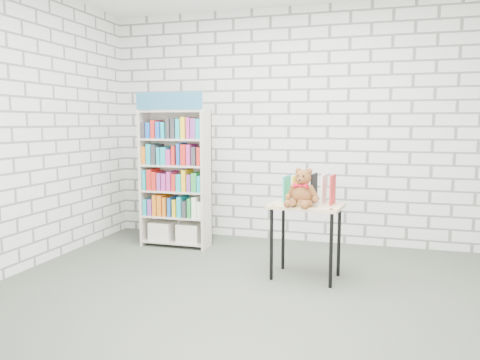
# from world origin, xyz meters

# --- Properties ---
(ground) EXTENTS (4.50, 4.50, 0.00)m
(ground) POSITION_xyz_m (0.00, 0.00, 0.00)
(ground) COLOR #444B3F
(ground) RESTS_ON ground
(room_shell) EXTENTS (4.52, 4.02, 2.81)m
(room_shell) POSITION_xyz_m (0.00, 0.00, 1.78)
(room_shell) COLOR silver
(room_shell) RESTS_ON ground
(bookshelf) EXTENTS (0.79, 0.31, 1.78)m
(bookshelf) POSITION_xyz_m (-1.20, 1.36, 0.81)
(bookshelf) COLOR beige
(bookshelf) RESTS_ON ground
(display_table) EXTENTS (0.70, 0.52, 0.70)m
(display_table) POSITION_xyz_m (0.43, 0.62, 0.60)
(display_table) COLOR tan
(display_table) RESTS_ON ground
(table_books) EXTENTS (0.47, 0.25, 0.27)m
(table_books) POSITION_xyz_m (0.44, 0.73, 0.83)
(table_books) COLOR #27ACAB
(table_books) RESTS_ON display_table
(teddy_bear) EXTENTS (0.31, 0.30, 0.34)m
(teddy_bear) POSITION_xyz_m (0.40, 0.52, 0.84)
(teddy_bear) COLOR brown
(teddy_bear) RESTS_ON display_table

